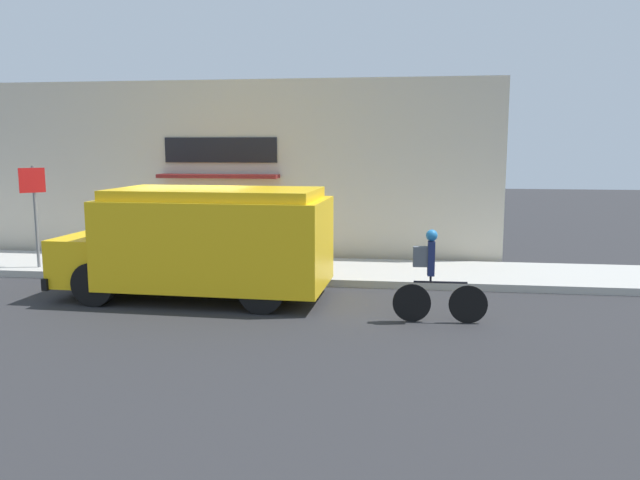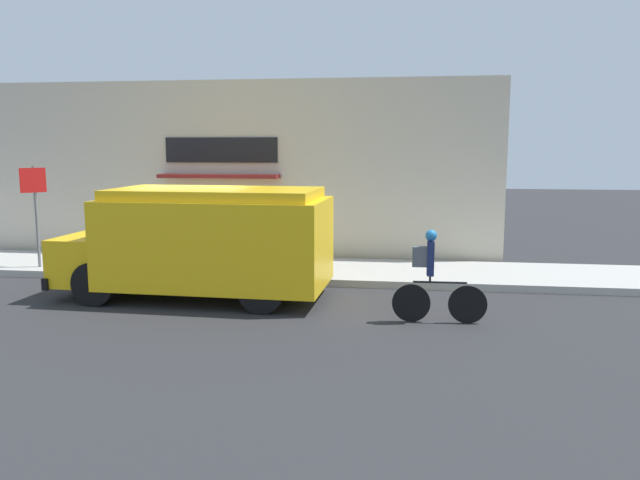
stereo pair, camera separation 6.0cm
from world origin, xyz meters
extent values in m
plane|color=#2B2B2D|center=(0.00, 0.00, 0.00)|extent=(70.00, 70.00, 0.00)
cube|color=#ADAAA3|center=(0.00, 1.39, 0.09)|extent=(28.00, 2.77, 0.17)
cube|color=beige|center=(0.00, 3.05, 2.46)|extent=(14.61, 0.18, 4.91)
cube|color=black|center=(-0.25, 2.94, 3.05)|extent=(3.12, 0.05, 0.67)
cube|color=maroon|center=(-0.25, 2.67, 2.35)|extent=(3.28, 0.58, 0.10)
cube|color=yellow|center=(0.93, -1.36, 1.19)|extent=(4.58, 2.43, 1.77)
cube|color=yellow|center=(-1.83, -1.27, 0.80)|extent=(1.09, 2.13, 0.98)
cube|color=yellow|center=(0.93, -1.36, 2.19)|extent=(4.21, 2.24, 0.21)
cube|color=black|center=(-2.30, -1.25, 0.41)|extent=(0.20, 2.24, 0.24)
cube|color=red|center=(-0.27, 0.07, 1.28)|extent=(0.04, 0.44, 0.44)
cylinder|color=black|center=(-1.26, -0.31, 0.44)|extent=(0.89, 0.29, 0.88)
cylinder|color=black|center=(-1.33, -2.27, 0.44)|extent=(0.89, 0.29, 0.88)
cylinder|color=black|center=(2.16, -0.42, 0.44)|extent=(0.89, 0.29, 0.88)
cylinder|color=black|center=(2.09, -2.38, 0.44)|extent=(0.89, 0.29, 0.88)
cylinder|color=black|center=(5.90, -2.54, 0.34)|extent=(0.69, 0.06, 0.69)
cylinder|color=black|center=(4.90, -2.57, 0.34)|extent=(0.69, 0.06, 0.69)
cylinder|color=black|center=(5.40, -2.56, 0.74)|extent=(0.95, 0.06, 0.04)
cylinder|color=black|center=(5.22, -2.56, 0.80)|extent=(0.04, 0.04, 0.12)
cube|color=navy|center=(5.22, -2.56, 1.16)|extent=(0.13, 0.20, 0.61)
sphere|color=#2375B7|center=(5.22, -2.56, 1.58)|extent=(0.21, 0.21, 0.21)
cube|color=#565B60|center=(5.03, -2.57, 1.19)|extent=(0.26, 0.15, 0.36)
cylinder|color=slate|center=(-4.24, 0.51, 1.42)|extent=(0.07, 0.07, 2.50)
cube|color=red|center=(-4.24, 0.46, 2.32)|extent=(0.45, 0.45, 0.60)
cylinder|color=#2D5138|center=(0.68, 1.84, 0.60)|extent=(0.57, 0.57, 0.86)
cylinder|color=black|center=(0.68, 1.84, 1.05)|extent=(0.58, 0.58, 0.04)
camera|label=1|loc=(4.74, -13.62, 3.12)|focal=35.00mm
camera|label=2|loc=(4.80, -13.61, 3.12)|focal=35.00mm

